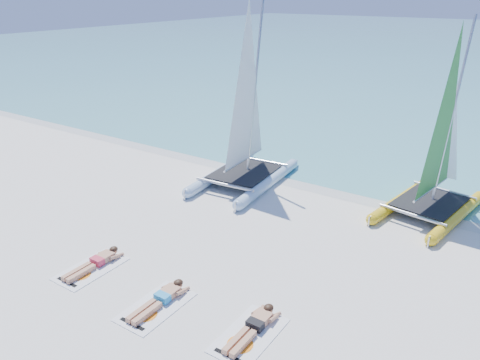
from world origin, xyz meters
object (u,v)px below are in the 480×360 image
Objects in this scene: towel_a at (91,269)px; sunbather_a at (96,262)px; catamaran_blue at (246,129)px; sunbather_c at (254,326)px; sunbather_b at (161,298)px; catamaran_yellow at (443,151)px; towel_b at (156,307)px; towel_c at (249,335)px.

sunbather_a reaches higher than towel_a.
sunbather_c is (4.78, -7.00, -1.96)m from catamaran_blue.
towel_a is at bearing 179.42° from sunbather_b.
sunbather_a is 1.00× the size of sunbather_b.
catamaran_blue reaches higher than catamaran_yellow.
catamaran_yellow is 3.69× the size of sunbather_b.
towel_b is 1.07× the size of sunbather_b.
sunbather_a is 4.86m from sunbather_c.
towel_a is at bearing -117.47° from catamaran_yellow.
sunbather_c reaches higher than towel_c.
towel_b is 1.07× the size of sunbather_c.
towel_b is at bearing -4.92° from towel_a.
catamaran_blue is 4.04× the size of sunbather_a.
towel_b is (2.53, -0.41, -0.11)m from sunbather_a.
catamaran_yellow is 10.21m from towel_b.
towel_a is at bearing -94.96° from catamaran_blue.
sunbather_c is at bearing 2.07° from sunbather_a.
sunbather_b reaches higher than towel_c.
towel_a and towel_c have the same top height.
sunbather_c is at bearing 4.33° from towel_a.
catamaran_yellow is at bearing 52.74° from sunbather_a.
towel_a is at bearing -177.93° from towel_c.
towel_a is 1.00× the size of towel_c.
catamaran_blue reaches higher than sunbather_a.
sunbather_c is at bearing -92.57° from catamaran_yellow.
sunbather_c is (2.33, 0.39, 0.00)m from sunbather_b.
sunbather_c is at bearing -60.05° from catamaran_blue.
catamaran_blue is 8.70m from sunbather_c.
towel_b is at bearing -165.88° from sunbather_c.
towel_a is 1.07× the size of sunbather_a.
catamaran_blue is at bearing 124.36° from sunbather_c.
towel_b is at bearing -76.45° from catamaran_blue.
towel_c is (4.85, 0.18, 0.00)m from towel_a.
sunbather_c is at bearing 9.59° from sunbather_b.
catamaran_blue reaches higher than sunbather_b.
catamaran_yellow is 11.29m from towel_a.
catamaran_yellow reaches higher than sunbather_b.
catamaran_blue is at bearing 108.40° from sunbather_b.
towel_b and towel_c have the same top height.
towel_c is (4.78, -7.19, -2.07)m from catamaran_blue.
sunbather_b is at bearing -0.58° from towel_a.
catamaran_blue is 8.23m from towel_b.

